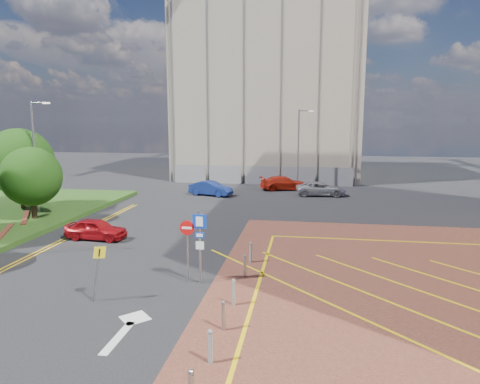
% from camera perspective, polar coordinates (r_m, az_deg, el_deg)
% --- Properties ---
extents(ground, '(140.00, 140.00, 0.00)m').
position_cam_1_polar(ground, '(18.25, -7.62, -12.99)').
color(ground, black).
rests_on(ground, ground).
extents(tree_c, '(4.00, 4.00, 4.90)m').
position_cam_1_polar(tree_c, '(32.20, -26.06, 1.86)').
color(tree_c, '#3D2B1C').
rests_on(tree_c, grass_bed).
extents(tree_d, '(5.00, 5.00, 6.08)m').
position_cam_1_polar(tree_d, '(36.29, -27.33, 3.61)').
color(tree_d, '#3D2B1C').
rests_on(tree_d, grass_bed).
extents(lamp_left_far, '(1.53, 0.16, 8.00)m').
position_cam_1_polar(lamp_left_far, '(34.22, -25.60, 4.77)').
color(lamp_left_far, '#9EA0A8').
rests_on(lamp_left_far, grass_bed).
extents(lamp_back, '(1.53, 0.16, 8.00)m').
position_cam_1_polar(lamp_back, '(44.21, 7.89, 6.11)').
color(lamp_back, '#9EA0A8').
rests_on(lamp_back, ground).
extents(sign_cluster, '(1.17, 0.12, 3.20)m').
position_cam_1_polar(sign_cluster, '(18.43, -5.99, -6.30)').
color(sign_cluster, '#9EA0A8').
rests_on(sign_cluster, ground).
extents(warning_sign, '(0.64, 0.40, 2.25)m').
position_cam_1_polar(warning_sign, '(17.52, -18.50, -9.40)').
color(warning_sign, '#9EA0A8').
rests_on(warning_sign, ground).
extents(bollard_row, '(0.14, 11.14, 0.90)m').
position_cam_1_polar(bollard_row, '(16.08, -1.27, -14.31)').
color(bollard_row, '#9EA0A8').
rests_on(bollard_row, forecourt).
extents(construction_building, '(21.20, 19.20, 22.00)m').
position_cam_1_polar(construction_building, '(56.48, 4.04, 13.66)').
color(construction_building, '#AFA28F').
rests_on(construction_building, ground).
extents(construction_fence, '(21.60, 0.06, 2.00)m').
position_cam_1_polar(construction_fence, '(46.68, 4.06, 2.21)').
color(construction_fence, gray).
rests_on(construction_fence, ground).
extents(car_red_left, '(3.67, 1.61, 1.23)m').
position_cam_1_polar(car_red_left, '(26.72, -18.63, -4.70)').
color(car_red_left, '#A70E14').
rests_on(car_red_left, ground).
extents(car_blue_back, '(4.30, 2.49, 1.34)m').
position_cam_1_polar(car_blue_back, '(39.97, -3.94, 0.49)').
color(car_blue_back, navy).
rests_on(car_blue_back, ground).
extents(car_red_back, '(5.11, 3.26, 1.38)m').
position_cam_1_polar(car_red_back, '(43.33, 5.84, 1.20)').
color(car_red_back, red).
rests_on(car_red_back, ground).
extents(car_silver_back, '(4.71, 2.46, 1.27)m').
position_cam_1_polar(car_silver_back, '(40.50, 10.71, 0.41)').
color(car_silver_back, '#A7A7AE').
rests_on(car_silver_back, ground).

